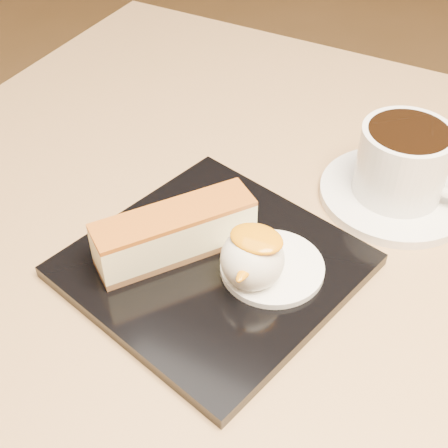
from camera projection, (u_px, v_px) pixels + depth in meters
The scene contains 9 objects.
table at pixel (240, 336), 0.69m from camera, with size 0.80×0.80×0.72m.
dessert_plate at pixel (213, 266), 0.55m from camera, with size 0.22×0.22×0.01m, color black.
cheesecake at pixel (175, 233), 0.54m from camera, with size 0.11×0.14×0.05m.
cream_smear at pixel (272, 267), 0.54m from camera, with size 0.09×0.09×0.01m, color white.
ice_cream_scoop at pixel (252, 259), 0.51m from camera, with size 0.05×0.05×0.05m, color white.
mango_sauce at pixel (257, 239), 0.50m from camera, with size 0.04×0.03×0.01m, color orange.
mint_sprig at pixel (255, 235), 0.56m from camera, with size 0.04×0.03×0.00m.
saucer at pixel (395, 194), 0.63m from camera, with size 0.15×0.15×0.01m, color white.
coffee_cup at pixel (405, 161), 0.60m from camera, with size 0.12×0.09×0.07m.
Camera 1 is at (0.19, -0.39, 1.13)m, focal length 50.00 mm.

